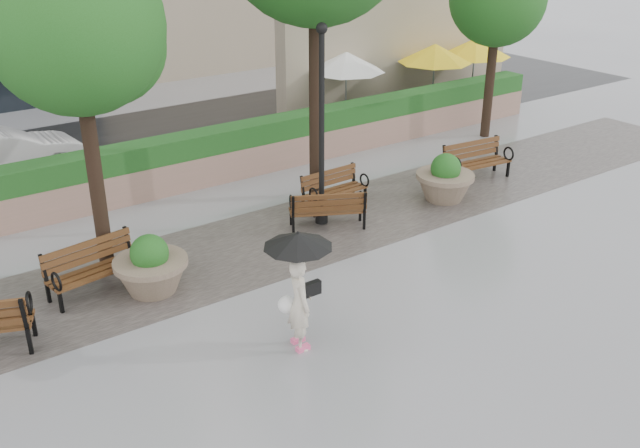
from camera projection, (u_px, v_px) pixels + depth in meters
ground at (370, 295)px, 13.20m from camera, size 100.00×100.00×0.00m
cobble_strip at (282, 238)px, 15.42m from camera, size 28.00×3.20×0.01m
hedge_wall at (196, 159)px, 18.11m from camera, size 24.00×0.80×1.35m
cafe_wall at (401, 48)px, 24.81m from camera, size 10.00×0.60×4.00m
cafe_hedge at (432, 107)px, 23.56m from camera, size 8.00×0.50×0.90m
asphalt_street at (138, 144)px, 21.35m from camera, size 40.00×7.00×0.00m
bench_1 at (97, 278)px, 13.19m from camera, size 1.86×0.97×0.95m
bench_2 at (327, 217)px, 15.80m from camera, size 1.77×1.34×0.89m
bench_3 at (334, 197)px, 16.90m from camera, size 1.63×0.69×0.86m
bench_4 at (476, 169)px, 18.55m from camera, size 1.89×0.93×0.98m
planter_left at (151, 270)px, 13.13m from camera, size 1.37×1.37×1.15m
planter_right at (445, 182)px, 17.21m from camera, size 1.40×1.40×1.17m
lamppost at (322, 140)px, 15.34m from camera, size 0.28×0.28×4.43m
tree_0 at (83, 32)px, 12.21m from camera, size 3.22×3.08×6.28m
tree_2 at (499, 1)px, 20.62m from camera, size 2.98×2.80×5.54m
patio_umb_white at (346, 62)px, 22.61m from camera, size 2.50×2.50×2.30m
patio_umb_yellow_a at (435, 54)px, 23.87m from camera, size 2.50×2.50×2.30m
patio_umb_yellow_b at (475, 48)px, 24.86m from camera, size 2.50×2.50×2.30m
car_right at (4, 155)px, 18.46m from camera, size 4.10×1.67×1.32m
pedestrian at (299, 279)px, 11.19m from camera, size 1.10×1.10×2.02m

